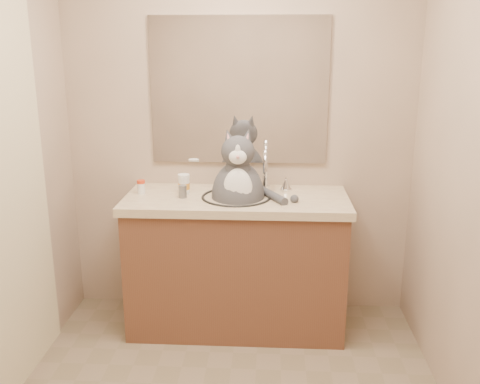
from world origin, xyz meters
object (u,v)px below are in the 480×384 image
object	(u,v)px
grey_canister	(183,191)
pill_bottle_redcap	(141,187)
cat	(238,191)
pill_bottle_orange	(184,184)

from	to	relation	value
grey_canister	pill_bottle_redcap	bearing A→B (deg)	164.67
cat	pill_bottle_redcap	xyz separation A→B (m)	(-0.60, 0.05, 0.00)
pill_bottle_orange	grey_canister	bearing A→B (deg)	-86.36
pill_bottle_redcap	cat	bearing A→B (deg)	-5.10
cat	pill_bottle_orange	bearing A→B (deg)	165.38
cat	pill_bottle_redcap	size ratio (longest dim) A/B	7.48
cat	pill_bottle_orange	xyz separation A→B (m)	(-0.34, 0.07, 0.02)
grey_canister	pill_bottle_orange	bearing A→B (deg)	93.64
cat	pill_bottle_redcap	distance (m)	0.60
cat	pill_bottle_orange	distance (m)	0.34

